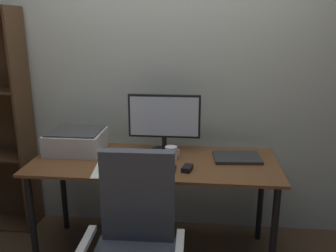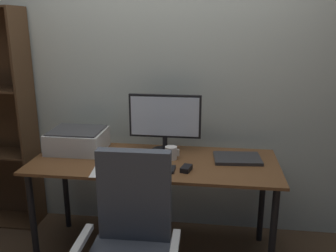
{
  "view_description": "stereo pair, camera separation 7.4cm",
  "coord_description": "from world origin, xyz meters",
  "px_view_note": "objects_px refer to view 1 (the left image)",
  "views": [
    {
      "loc": [
        0.33,
        -2.3,
        1.65
      ],
      "look_at": [
        0.09,
        0.05,
        0.98
      ],
      "focal_mm": 38.47,
      "sensor_mm": 36.0,
      "label": 1
    },
    {
      "loc": [
        0.4,
        -2.29,
        1.65
      ],
      "look_at": [
        0.09,
        0.05,
        0.98
      ],
      "focal_mm": 38.47,
      "sensor_mm": 36.0,
      "label": 2
    }
  ],
  "objects_px": {
    "monitor": "(164,120)",
    "keyboard": "(154,168)",
    "laptop": "(237,158)",
    "printer": "(76,141)",
    "desk": "(154,172)",
    "mouse": "(187,168)",
    "coffee_mug": "(171,153)"
  },
  "relations": [
    {
      "from": "monitor",
      "to": "keyboard",
      "type": "height_order",
      "value": "monitor"
    },
    {
      "from": "laptop",
      "to": "printer",
      "type": "xyz_separation_m",
      "value": [
        -1.17,
        0.05,
        0.07
      ]
    },
    {
      "from": "desk",
      "to": "keyboard",
      "type": "distance_m",
      "value": 0.18
    },
    {
      "from": "monitor",
      "to": "keyboard",
      "type": "xyz_separation_m",
      "value": [
        -0.03,
        -0.35,
        -0.24
      ]
    },
    {
      "from": "mouse",
      "to": "printer",
      "type": "xyz_separation_m",
      "value": [
        -0.83,
        0.29,
        0.06
      ]
    },
    {
      "from": "keyboard",
      "to": "mouse",
      "type": "xyz_separation_m",
      "value": [
        0.22,
        0.01,
        0.01
      ]
    },
    {
      "from": "keyboard",
      "to": "mouse",
      "type": "relative_size",
      "value": 3.02
    },
    {
      "from": "monitor",
      "to": "keyboard",
      "type": "relative_size",
      "value": 1.8
    },
    {
      "from": "monitor",
      "to": "keyboard",
      "type": "distance_m",
      "value": 0.42
    },
    {
      "from": "desk",
      "to": "coffee_mug",
      "type": "bearing_deg",
      "value": 21.7
    },
    {
      "from": "coffee_mug",
      "to": "printer",
      "type": "height_order",
      "value": "printer"
    },
    {
      "from": "desk",
      "to": "laptop",
      "type": "xyz_separation_m",
      "value": [
        0.57,
        0.09,
        0.09
      ]
    },
    {
      "from": "desk",
      "to": "laptop",
      "type": "relative_size",
      "value": 5.3
    },
    {
      "from": "keyboard",
      "to": "laptop",
      "type": "distance_m",
      "value": 0.61
    },
    {
      "from": "keyboard",
      "to": "laptop",
      "type": "height_order",
      "value": "laptop"
    },
    {
      "from": "desk",
      "to": "printer",
      "type": "xyz_separation_m",
      "value": [
        -0.6,
        0.13,
        0.16
      ]
    },
    {
      "from": "monitor",
      "to": "mouse",
      "type": "height_order",
      "value": "monitor"
    },
    {
      "from": "mouse",
      "to": "coffee_mug",
      "type": "distance_m",
      "value": 0.23
    },
    {
      "from": "mouse",
      "to": "printer",
      "type": "height_order",
      "value": "printer"
    },
    {
      "from": "mouse",
      "to": "coffee_mug",
      "type": "relative_size",
      "value": 0.96
    },
    {
      "from": "coffee_mug",
      "to": "printer",
      "type": "xyz_separation_m",
      "value": [
        -0.71,
        0.09,
        0.04
      ]
    },
    {
      "from": "mouse",
      "to": "printer",
      "type": "relative_size",
      "value": 0.24
    },
    {
      "from": "laptop",
      "to": "printer",
      "type": "bearing_deg",
      "value": 173.25
    },
    {
      "from": "keyboard",
      "to": "printer",
      "type": "height_order",
      "value": "printer"
    },
    {
      "from": "desk",
      "to": "printer",
      "type": "relative_size",
      "value": 4.24
    },
    {
      "from": "desk",
      "to": "mouse",
      "type": "relative_size",
      "value": 17.66
    },
    {
      "from": "coffee_mug",
      "to": "mouse",
      "type": "bearing_deg",
      "value": -58.4
    },
    {
      "from": "keyboard",
      "to": "coffee_mug",
      "type": "relative_size",
      "value": 2.91
    },
    {
      "from": "monitor",
      "to": "coffee_mug",
      "type": "bearing_deg",
      "value": -66.41
    },
    {
      "from": "keyboard",
      "to": "coffee_mug",
      "type": "height_order",
      "value": "coffee_mug"
    },
    {
      "from": "monitor",
      "to": "laptop",
      "type": "relative_size",
      "value": 1.63
    },
    {
      "from": "desk",
      "to": "laptop",
      "type": "bearing_deg",
      "value": 8.6
    }
  ]
}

